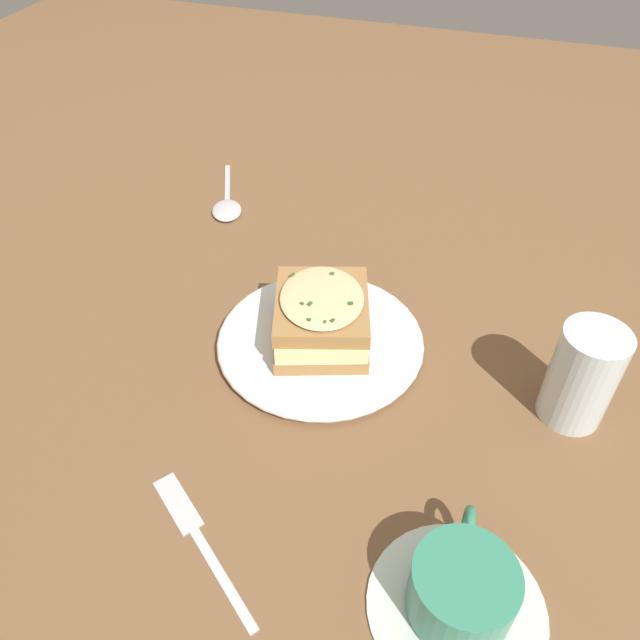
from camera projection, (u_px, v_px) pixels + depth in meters
name	position (u px, v px, depth m)	size (l,w,h in m)	color
ground_plane	(320.00, 346.00, 0.76)	(2.40, 2.40, 0.00)	brown
dinner_plate	(320.00, 341.00, 0.75)	(0.25, 0.25, 0.02)	white
sandwich	(321.00, 317.00, 0.73)	(0.16, 0.14, 0.07)	#A37542
teacup_with_saucer	(461.00, 592.00, 0.51)	(0.15, 0.15, 0.06)	silver
water_glass	(582.00, 376.00, 0.64)	(0.07, 0.07, 0.12)	silver
fork	(193.00, 529.00, 0.58)	(0.12, 0.15, 0.00)	silver
spoon	(227.00, 207.00, 0.98)	(0.18, 0.10, 0.01)	silver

